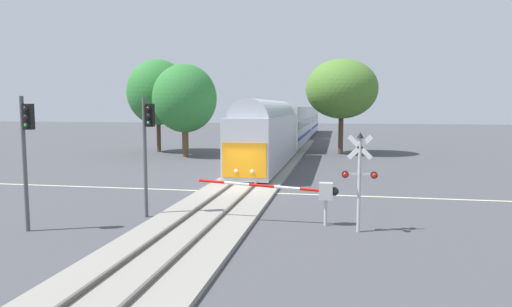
{
  "coord_description": "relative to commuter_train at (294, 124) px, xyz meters",
  "views": [
    {
      "loc": [
        5.66,
        -25.4,
        4.93
      ],
      "look_at": [
        0.56,
        2.56,
        2.0
      ],
      "focal_mm": 31.89,
      "sensor_mm": 36.0,
      "label": 1
    }
  ],
  "objects": [
    {
      "name": "elm_centre_background",
      "position": [
        5.87,
        -10.02,
        4.02
      ],
      "size": [
        7.38,
        7.38,
        9.84
      ],
      "color": "#4C3828",
      "rests_on": "ground"
    },
    {
      "name": "pine_left_background",
      "position": [
        -13.72,
        -11.09,
        3.75
      ],
      "size": [
        6.6,
        6.6,
        10.03
      ],
      "color": "#4C3828",
      "rests_on": "ground"
    },
    {
      "name": "commuter_train",
      "position": [
        0.0,
        0.0,
        0.0
      ],
      "size": [
        3.04,
        66.31,
        5.16
      ],
      "color": "#B2B7C1",
      "rests_on": "railway_track"
    },
    {
      "name": "traffic_signal_median",
      "position": [
        -2.64,
        -39.21,
        0.86
      ],
      "size": [
        0.53,
        0.38,
        5.36
      ],
      "color": "#4C4C51",
      "rests_on": "ground"
    },
    {
      "name": "crossing_signal_mast",
      "position": [
        6.48,
        -40.02,
        -0.32
      ],
      "size": [
        1.36,
        0.44,
        3.94
      ],
      "color": "#B2B2B7",
      "rests_on": "ground"
    },
    {
      "name": "oak_behind_train",
      "position": [
        -9.26,
        -15.18,
        3.0
      ],
      "size": [
        6.28,
        6.28,
        9.09
      ],
      "color": "brown",
      "rests_on": "ground"
    },
    {
      "name": "railway_track",
      "position": [
        -0.0,
        -32.59,
        -2.64
      ],
      "size": [
        4.4,
        80.0,
        0.32
      ],
      "color": "gray",
      "rests_on": "ground"
    },
    {
      "name": "ground_plane",
      "position": [
        -0.0,
        -32.59,
        -2.73
      ],
      "size": [
        220.0,
        220.0,
        0.0
      ],
      "primitive_type": "plane",
      "color": "#47474C"
    },
    {
      "name": "traffic_signal_near_left",
      "position": [
        -6.32,
        -42.25,
        0.85
      ],
      "size": [
        0.53,
        0.38,
        5.35
      ],
      "color": "#4C4C51",
      "rests_on": "ground"
    },
    {
      "name": "road_centre_stripe",
      "position": [
        -0.0,
        -32.59,
        -2.73
      ],
      "size": [
        44.0,
        0.2,
        0.01
      ],
      "color": "beige",
      "rests_on": "ground"
    },
    {
      "name": "crossing_gate_near",
      "position": [
        4.49,
        -39.21,
        -1.31
      ],
      "size": [
        6.01,
        0.4,
        1.81
      ],
      "color": "#B7B7BC",
      "rests_on": "ground"
    }
  ]
}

